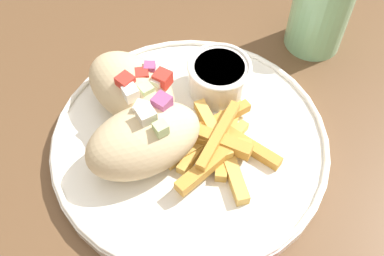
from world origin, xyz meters
The scene contains 7 objects.
table centered at (0.00, 0.00, 0.66)m, with size 1.43×1.43×0.72m.
plate centered at (0.00, -0.05, 0.73)m, with size 0.29×0.29×0.02m.
pita_sandwich_near centered at (-0.04, -0.08, 0.77)m, with size 0.13×0.13×0.07m.
pita_sandwich_far centered at (-0.07, -0.02, 0.77)m, with size 0.13×0.12×0.06m.
fries_pile centered at (0.03, -0.06, 0.75)m, with size 0.12×0.13×0.03m.
sauce_ramekin centered at (0.02, 0.02, 0.76)m, with size 0.07×0.07×0.04m.
water_glass centered at (0.12, 0.13, 0.77)m, with size 0.07×0.07×0.10m.
Camera 1 is at (0.05, -0.30, 1.12)m, focal length 42.00 mm.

